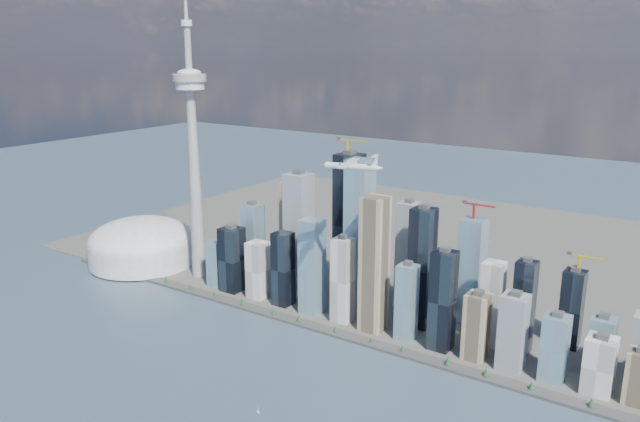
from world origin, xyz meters
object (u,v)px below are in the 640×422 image
Objects in this scene: dome_stadium at (142,244)px; sailboat_west at (258,410)px; airplane at (352,166)px; needle_tower at (193,148)px.

dome_stadium is 572.58m from sailboat_west.
airplane is at bearing -9.52° from dome_stadium.
airplane is (376.40, -96.62, 24.91)m from needle_tower.
dome_stadium is 2.53× the size of airplane.
airplane is 315.84m from sailboat_west.
needle_tower is 241.40m from dome_stadium.
sailboat_west is at bearing -37.40° from needle_tower.
needle_tower is at bearing 163.73° from sailboat_west.
needle_tower reaches higher than sailboat_west.
airplane is at bearing -14.40° from needle_tower.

